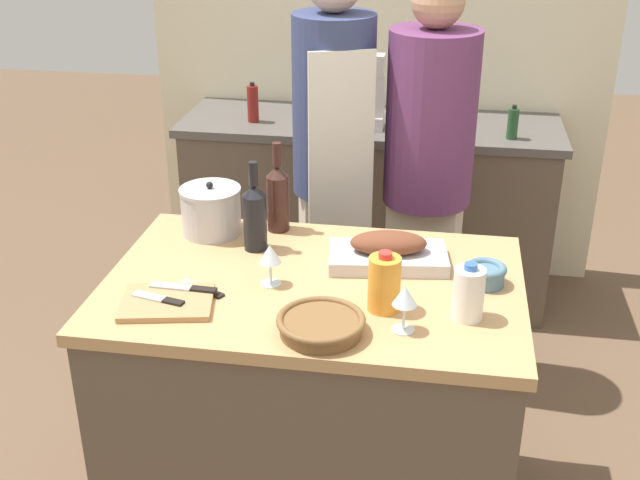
# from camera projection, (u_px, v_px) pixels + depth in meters

# --- Properties ---
(kitchen_island) EXTENTS (1.29, 0.84, 0.92)m
(kitchen_island) POSITION_uv_depth(u_px,v_px,m) (314.00, 402.00, 2.67)
(kitchen_island) COLOR brown
(kitchen_island) RESTS_ON ground_plane
(back_counter) EXTENTS (1.87, 0.60, 0.93)m
(back_counter) POSITION_uv_depth(u_px,v_px,m) (368.00, 208.00, 4.15)
(back_counter) COLOR brown
(back_counter) RESTS_ON ground_plane
(back_wall) EXTENTS (2.37, 0.10, 2.55)m
(back_wall) POSITION_uv_depth(u_px,v_px,m) (379.00, 36.00, 4.11)
(back_wall) COLOR beige
(back_wall) RESTS_ON ground_plane
(roasting_pan) EXTENTS (0.40, 0.25, 0.11)m
(roasting_pan) POSITION_uv_depth(u_px,v_px,m) (388.00, 252.00, 2.56)
(roasting_pan) COLOR #BCBCC1
(roasting_pan) RESTS_ON kitchen_island
(wicker_basket) EXTENTS (0.25, 0.25, 0.05)m
(wicker_basket) POSITION_uv_depth(u_px,v_px,m) (321.00, 324.00, 2.18)
(wicker_basket) COLOR brown
(wicker_basket) RESTS_ON kitchen_island
(cutting_board) EXTENTS (0.30, 0.25, 0.02)m
(cutting_board) POSITION_uv_depth(u_px,v_px,m) (167.00, 302.00, 2.33)
(cutting_board) COLOR #AD7F51
(cutting_board) RESTS_ON kitchen_island
(stock_pot) EXTENTS (0.21, 0.21, 0.19)m
(stock_pot) POSITION_uv_depth(u_px,v_px,m) (211.00, 210.00, 2.76)
(stock_pot) COLOR #B7B7BC
(stock_pot) RESTS_ON kitchen_island
(mixing_bowl) EXTENTS (0.13, 0.13, 0.07)m
(mixing_bowl) POSITION_uv_depth(u_px,v_px,m) (486.00, 274.00, 2.43)
(mixing_bowl) COLOR slate
(mixing_bowl) RESTS_ON kitchen_island
(juice_jug) EXTENTS (0.09, 0.09, 0.18)m
(juice_jug) POSITION_uv_depth(u_px,v_px,m) (384.00, 283.00, 2.28)
(juice_jug) COLOR orange
(juice_jug) RESTS_ON kitchen_island
(milk_jug) EXTENTS (0.09, 0.09, 0.17)m
(milk_jug) POSITION_uv_depth(u_px,v_px,m) (468.00, 293.00, 2.24)
(milk_jug) COLOR white
(milk_jug) RESTS_ON kitchen_island
(wine_bottle_green) EXTENTS (0.08, 0.08, 0.31)m
(wine_bottle_green) POSITION_uv_depth(u_px,v_px,m) (255.00, 215.00, 2.62)
(wine_bottle_green) COLOR black
(wine_bottle_green) RESTS_ON kitchen_island
(wine_bottle_dark) EXTENTS (0.08, 0.08, 0.32)m
(wine_bottle_dark) POSITION_uv_depth(u_px,v_px,m) (278.00, 196.00, 2.76)
(wine_bottle_dark) COLOR #381E19
(wine_bottle_dark) RESTS_ON kitchen_island
(wine_glass_left) EXTENTS (0.07, 0.07, 0.13)m
(wine_glass_left) POSITION_uv_depth(u_px,v_px,m) (270.00, 256.00, 2.41)
(wine_glass_left) COLOR silver
(wine_glass_left) RESTS_ON kitchen_island
(wine_glass_right) EXTENTS (0.07, 0.07, 0.14)m
(wine_glass_right) POSITION_uv_depth(u_px,v_px,m) (405.00, 298.00, 2.17)
(wine_glass_right) COLOR silver
(wine_glass_right) RESTS_ON kitchen_island
(knife_chef) EXTENTS (0.21, 0.04, 0.01)m
(knife_chef) POSITION_uv_depth(u_px,v_px,m) (186.00, 288.00, 2.39)
(knife_chef) COLOR #B7B7BC
(knife_chef) RESTS_ON cutting_board
(knife_paring) EXTENTS (0.17, 0.07, 0.01)m
(knife_paring) POSITION_uv_depth(u_px,v_px,m) (160.00, 299.00, 2.33)
(knife_paring) COLOR #B7B7BC
(knife_paring) RESTS_ON cutting_board
(knife_bread) EXTENTS (0.16, 0.10, 0.01)m
(knife_bread) POSITION_uv_depth(u_px,v_px,m) (203.00, 289.00, 2.41)
(knife_bread) COLOR #B7B7BC
(knife_bread) RESTS_ON kitchen_island
(stand_mixer) EXTENTS (0.18, 0.14, 0.35)m
(stand_mixer) POSITION_uv_depth(u_px,v_px,m) (366.00, 98.00, 3.80)
(stand_mixer) COLOR silver
(stand_mixer) RESTS_ON back_counter
(condiment_bottle_tall) EXTENTS (0.06, 0.06, 0.20)m
(condiment_bottle_tall) POSITION_uv_depth(u_px,v_px,m) (253.00, 104.00, 3.91)
(condiment_bottle_tall) COLOR maroon
(condiment_bottle_tall) RESTS_ON back_counter
(condiment_bottle_short) EXTENTS (0.05, 0.05, 0.16)m
(condiment_bottle_short) POSITION_uv_depth(u_px,v_px,m) (513.00, 124.00, 3.68)
(condiment_bottle_short) COLOR #234C28
(condiment_bottle_short) RESTS_ON back_counter
(condiment_bottle_extra) EXTENTS (0.05, 0.05, 0.16)m
(condiment_bottle_extra) POSITION_uv_depth(u_px,v_px,m) (456.00, 110.00, 3.89)
(condiment_bottle_extra) COLOR #234C28
(condiment_bottle_extra) RESTS_ON back_counter
(person_cook_aproned) EXTENTS (0.34, 0.36, 1.78)m
(person_cook_aproned) POSITION_uv_depth(u_px,v_px,m) (333.00, 159.00, 3.25)
(person_cook_aproned) COLOR beige
(person_cook_aproned) RESTS_ON ground_plane
(person_cook_guest) EXTENTS (0.36, 0.36, 1.72)m
(person_cook_guest) POSITION_uv_depth(u_px,v_px,m) (428.00, 172.00, 3.24)
(person_cook_guest) COLOR beige
(person_cook_guest) RESTS_ON ground_plane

